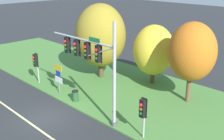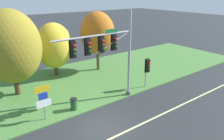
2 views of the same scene
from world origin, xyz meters
The scene contains 10 objects.
ground_plane centered at (0.00, 0.00, 0.00)m, with size 160.00×160.00×0.00m, color #282B2D.
lane_stripe centered at (0.00, -1.20, 0.00)m, with size 36.00×0.16×0.01m, color beige.
grass_verge centered at (0.00, 8.25, 0.05)m, with size 48.00×11.50×0.10m, color #477A38.
traffic_signal_mast centered at (2.45, 2.79, 4.60)m, with size 6.95×0.49×7.39m.
pedestrian_signal_further_along centered at (7.11, 2.91, 2.13)m, with size 0.46×0.55×2.85m.
route_sign_post centered at (-2.74, 3.31, 1.78)m, with size 1.08×0.08×2.68m.
tree_nearest_road centered at (-3.17, 8.79, 4.44)m, with size 5.01×5.01×7.48m.
tree_left_of_mast centered at (1.55, 11.27, 3.38)m, with size 3.87×3.87×5.71m.
tree_behind_signpost centered at (6.25, 9.99, 4.39)m, with size 3.83×3.83×6.70m.
trash_bin centered at (-0.44, 3.33, 0.57)m, with size 0.56×0.56×0.93m.
Camera 2 is at (-7.07, -10.47, 8.83)m, focal length 35.00 mm.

